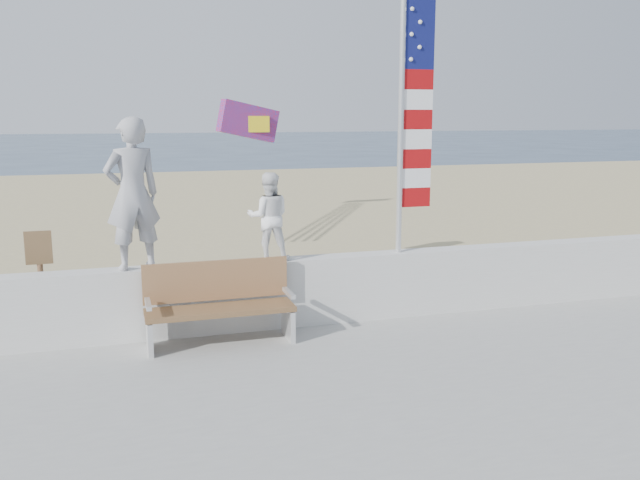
% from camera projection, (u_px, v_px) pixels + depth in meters
% --- Properties ---
extents(ground, '(220.00, 220.00, 0.00)m').
position_uv_depth(ground, '(351.00, 392.00, 7.32)').
color(ground, '#2C4158').
rests_on(ground, ground).
extents(sand, '(90.00, 40.00, 0.08)m').
position_uv_depth(sand, '(221.00, 242.00, 15.77)').
color(sand, tan).
rests_on(sand, ground).
extents(seawall, '(30.00, 0.35, 0.90)m').
position_uv_depth(seawall, '(301.00, 291.00, 9.08)').
color(seawall, silver).
rests_on(seawall, boardwalk).
extents(adult, '(0.78, 0.62, 1.86)m').
position_uv_depth(adult, '(132.00, 194.00, 8.21)').
color(adult, '#9FA0A5').
rests_on(adult, seawall).
extents(child, '(0.63, 0.53, 1.15)m').
position_uv_depth(child, '(269.00, 217.00, 8.77)').
color(child, white).
rests_on(child, seawall).
extents(bench, '(1.80, 0.57, 1.00)m').
position_uv_depth(bench, '(219.00, 303.00, 8.30)').
color(bench, brown).
rests_on(bench, boardwalk).
extents(flag, '(0.50, 0.08, 3.50)m').
position_uv_depth(flag, '(410.00, 112.00, 9.09)').
color(flag, silver).
rests_on(flag, seawall).
extents(parafoil_kite, '(1.08, 0.43, 0.72)m').
position_uv_depth(parafoil_kite, '(249.00, 122.00, 11.30)').
color(parafoil_kite, red).
rests_on(parafoil_kite, ground).
extents(sign, '(0.32, 0.07, 1.46)m').
position_uv_depth(sign, '(41.00, 278.00, 8.50)').
color(sign, brown).
rests_on(sign, sand).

